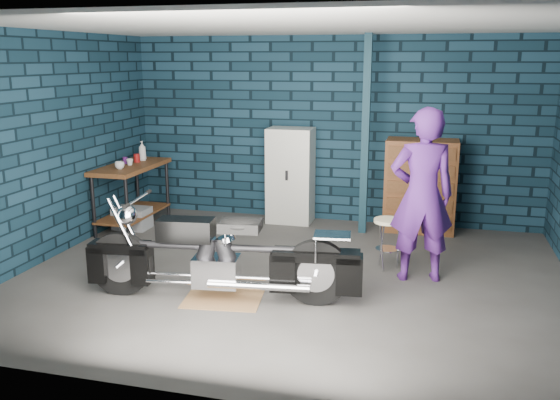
{
  "coord_description": "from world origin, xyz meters",
  "views": [
    {
      "loc": [
        1.44,
        -6.06,
        2.38
      ],
      "look_at": [
        -0.21,
        0.3,
        0.8
      ],
      "focal_mm": 38.0,
      "sensor_mm": 36.0,
      "label": 1
    }
  ],
  "objects_px": {
    "storage_bin": "(132,218)",
    "shop_stool": "(387,244)",
    "workbench": "(133,196)",
    "locker": "(290,176)",
    "tool_chest": "(420,186)",
    "person": "(422,195)",
    "motorcycle": "(222,250)"
  },
  "relations": [
    {
      "from": "workbench",
      "to": "tool_chest",
      "type": "xyz_separation_m",
      "value": [
        3.98,
        0.84,
        0.19
      ]
    },
    {
      "from": "workbench",
      "to": "locker",
      "type": "bearing_deg",
      "value": 21.62
    },
    {
      "from": "motorcycle",
      "to": "tool_chest",
      "type": "distance_m",
      "value": 3.53
    },
    {
      "from": "motorcycle",
      "to": "tool_chest",
      "type": "height_order",
      "value": "tool_chest"
    },
    {
      "from": "storage_bin",
      "to": "shop_stool",
      "type": "relative_size",
      "value": 0.82
    },
    {
      "from": "storage_bin",
      "to": "locker",
      "type": "xyz_separation_m",
      "value": [
        2.1,
        0.93,
        0.55
      ]
    },
    {
      "from": "storage_bin",
      "to": "person",
      "type": "bearing_deg",
      "value": -14.03
    },
    {
      "from": "tool_chest",
      "to": "motorcycle",
      "type": "bearing_deg",
      "value": -121.26
    },
    {
      "from": "workbench",
      "to": "locker",
      "type": "xyz_separation_m",
      "value": [
        2.12,
        0.84,
        0.24
      ]
    },
    {
      "from": "storage_bin",
      "to": "shop_stool",
      "type": "xyz_separation_m",
      "value": [
        3.66,
        -0.77,
        0.15
      ]
    },
    {
      "from": "workbench",
      "to": "tool_chest",
      "type": "distance_m",
      "value": 4.08
    },
    {
      "from": "locker",
      "to": "tool_chest",
      "type": "bearing_deg",
      "value": 0.0
    },
    {
      "from": "workbench",
      "to": "locker",
      "type": "distance_m",
      "value": 2.3
    },
    {
      "from": "workbench",
      "to": "person",
      "type": "bearing_deg",
      "value": -15.1
    },
    {
      "from": "locker",
      "to": "tool_chest",
      "type": "xyz_separation_m",
      "value": [
        1.86,
        0.0,
        -0.05
      ]
    },
    {
      "from": "person",
      "to": "storage_bin",
      "type": "height_order",
      "value": "person"
    },
    {
      "from": "person",
      "to": "tool_chest",
      "type": "distance_m",
      "value": 1.95
    },
    {
      "from": "storage_bin",
      "to": "locker",
      "type": "bearing_deg",
      "value": 23.79
    },
    {
      "from": "person",
      "to": "workbench",
      "type": "bearing_deg",
      "value": -28.15
    },
    {
      "from": "storage_bin",
      "to": "shop_stool",
      "type": "height_order",
      "value": "shop_stool"
    },
    {
      "from": "workbench",
      "to": "motorcycle",
      "type": "relative_size",
      "value": 0.59
    },
    {
      "from": "locker",
      "to": "shop_stool",
      "type": "xyz_separation_m",
      "value": [
        1.56,
        -1.7,
        -0.4
      ]
    },
    {
      "from": "person",
      "to": "locker",
      "type": "xyz_separation_m",
      "value": [
        -1.92,
        1.93,
        -0.25
      ]
    },
    {
      "from": "workbench",
      "to": "storage_bin",
      "type": "bearing_deg",
      "value": -76.82
    },
    {
      "from": "person",
      "to": "storage_bin",
      "type": "relative_size",
      "value": 3.88
    },
    {
      "from": "motorcycle",
      "to": "shop_stool",
      "type": "bearing_deg",
      "value": 33.7
    },
    {
      "from": "storage_bin",
      "to": "tool_chest",
      "type": "xyz_separation_m",
      "value": [
        3.96,
        0.93,
        0.49
      ]
    },
    {
      "from": "locker",
      "to": "motorcycle",
      "type": "bearing_deg",
      "value": -89.42
    },
    {
      "from": "person",
      "to": "tool_chest",
      "type": "height_order",
      "value": "person"
    },
    {
      "from": "motorcycle",
      "to": "shop_stool",
      "type": "distance_m",
      "value": 2.03
    },
    {
      "from": "locker",
      "to": "tool_chest",
      "type": "relative_size",
      "value": 1.08
    },
    {
      "from": "motorcycle",
      "to": "workbench",
      "type": "bearing_deg",
      "value": 127.58
    }
  ]
}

